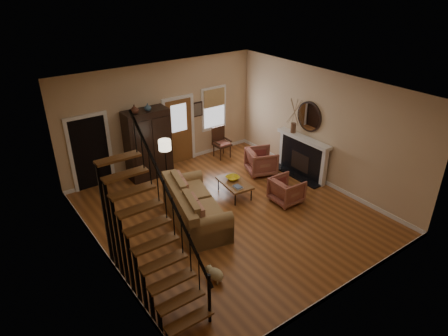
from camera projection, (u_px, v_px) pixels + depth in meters
room at (179, 143)px, 10.74m from camera, size 7.00×7.33×3.30m
staircase at (150, 222)px, 7.25m from camera, size 0.94×2.80×3.20m
fireplace at (304, 152)px, 12.02m from camera, size 0.33×1.95×2.30m
armoire at (148, 144)px, 11.80m from camera, size 1.30×0.60×2.10m
vase_a at (134, 109)px, 11.02m from camera, size 0.24×0.24×0.25m
vase_b at (148, 107)px, 11.23m from camera, size 0.20×0.20×0.21m
sofa at (195, 205)px, 9.90m from camera, size 1.62×2.64×0.91m
coffee_table at (234, 189)px, 11.13m from camera, size 0.76×1.16×0.42m
bowl at (233, 178)px, 11.15m from camera, size 0.37×0.37×0.09m
books at (238, 187)px, 10.74m from camera, size 0.20×0.27×0.05m
armchair_left at (287, 190)px, 10.76m from camera, size 0.80×0.78×0.71m
armchair_right at (261, 161)px, 12.25m from camera, size 1.10×1.08×0.78m
floor_lamp at (166, 165)px, 11.22m from camera, size 0.44×0.44×1.51m
side_chair at (222, 143)px, 13.23m from camera, size 0.54×0.54×1.02m
dog at (216, 275)px, 8.11m from camera, size 0.33×0.46×0.30m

